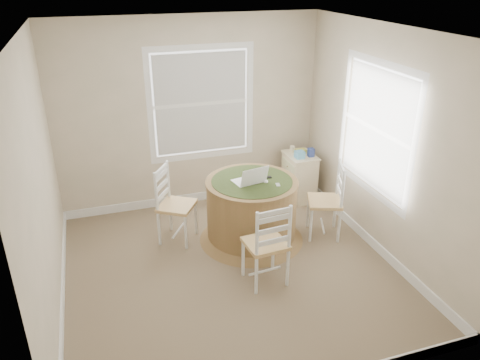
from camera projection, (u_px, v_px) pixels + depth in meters
name	position (u px, v px, depth m)	size (l,w,h in m)	color
room	(240.00, 156.00, 4.94)	(3.64, 3.64, 2.64)	#866C55
round_table	(252.00, 208.00, 5.72)	(1.30, 1.30, 0.80)	brown
chair_left	(177.00, 205.00, 5.70)	(0.42, 0.40, 0.95)	white
chair_near	(266.00, 243.00, 4.92)	(0.42, 0.40, 0.95)	white
chair_right	(325.00, 201.00, 5.80)	(0.42, 0.40, 0.95)	white
laptop	(250.00, 180.00, 5.52)	(0.40, 0.37, 0.24)	white
mouse	(265.00, 181.00, 5.54)	(0.06, 0.10, 0.03)	white
phone	(278.00, 185.00, 5.47)	(0.04, 0.09, 0.02)	#B7BABF
keys	(269.00, 178.00, 5.65)	(0.06, 0.05, 0.03)	black
corner_chest	(299.00, 177.00, 6.77)	(0.39, 0.52, 0.69)	#F4E5B7
tissue_box	(300.00, 154.00, 6.51)	(0.12, 0.12, 0.10)	#60B0DD
box_yellow	(301.00, 151.00, 6.67)	(0.15, 0.10, 0.06)	gold
box_blue	(310.00, 152.00, 6.56)	(0.08, 0.08, 0.12)	navy
cup_cream	(293.00, 149.00, 6.70)	(0.07, 0.07, 0.09)	beige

